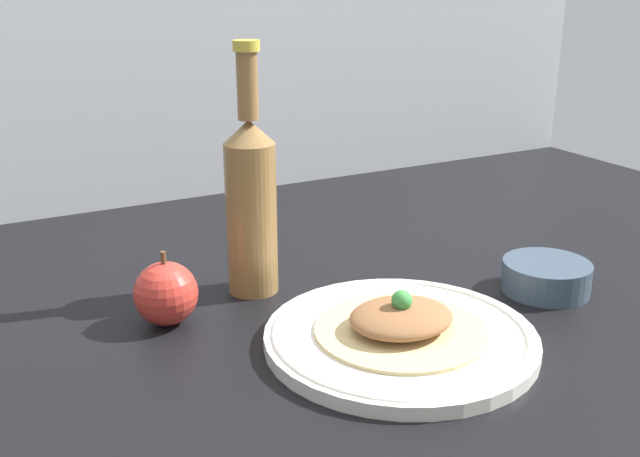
% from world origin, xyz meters
% --- Properties ---
extents(ground_plane, '(1.80, 1.10, 0.04)m').
position_xyz_m(ground_plane, '(0.00, 0.00, -0.02)').
color(ground_plane, black).
extents(plate, '(0.29, 0.29, 0.02)m').
position_xyz_m(plate, '(0.08, -0.10, 0.01)').
color(plate, silver).
rests_on(plate, ground_plane).
extents(plated_food, '(0.18, 0.18, 0.05)m').
position_xyz_m(plated_food, '(0.08, -0.10, 0.03)').
color(plated_food, '#D6BC7F').
rests_on(plated_food, plate).
extents(cider_bottle, '(0.06, 0.06, 0.30)m').
position_xyz_m(cider_bottle, '(-0.00, 0.10, 0.12)').
color(cider_bottle, olive).
rests_on(cider_bottle, ground_plane).
extents(apple, '(0.07, 0.07, 0.09)m').
position_xyz_m(apple, '(-0.12, 0.07, 0.04)').
color(apple, red).
rests_on(apple, ground_plane).
extents(dipping_bowl, '(0.11, 0.11, 0.04)m').
position_xyz_m(dipping_bowl, '(0.32, -0.07, 0.02)').
color(dipping_bowl, '#384756').
rests_on(dipping_bowl, ground_plane).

